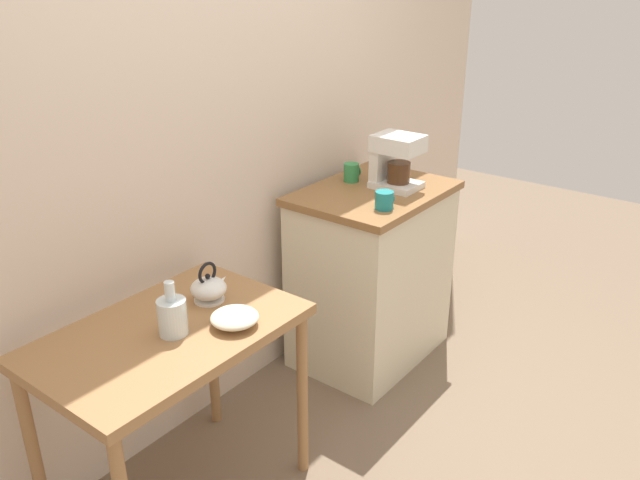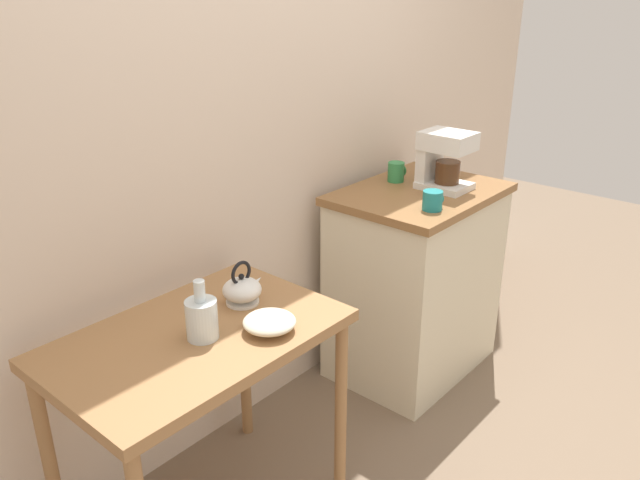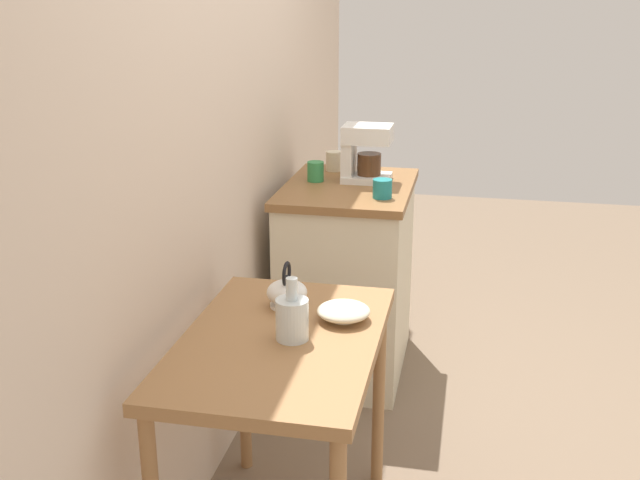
{
  "view_description": "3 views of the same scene",
  "coord_description": "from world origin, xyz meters",
  "px_view_note": "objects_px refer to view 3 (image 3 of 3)",
  "views": [
    {
      "loc": [
        -1.85,
        -1.62,
        1.93
      ],
      "look_at": [
        0.09,
        -0.14,
        0.87
      ],
      "focal_mm": 36.35,
      "sensor_mm": 36.0,
      "label": 1
    },
    {
      "loc": [
        -1.7,
        -1.46,
        1.8
      ],
      "look_at": [
        -0.15,
        -0.13,
        0.95
      ],
      "focal_mm": 35.49,
      "sensor_mm": 36.0,
      "label": 2
    },
    {
      "loc": [
        -2.66,
        -0.58,
        1.77
      ],
      "look_at": [
        -0.19,
        -0.07,
        0.93
      ],
      "focal_mm": 42.69,
      "sensor_mm": 36.0,
      "label": 3
    }
  ],
  "objects_px": {
    "coffee_maker": "(363,151)",
    "teakettle": "(287,292)",
    "mug_dark_teal": "(382,189)",
    "mug_tall_green": "(316,171)",
    "bowl_stoneware": "(344,311)",
    "mug_small_cream": "(334,161)",
    "glass_carafe_vase": "(292,318)"
  },
  "relations": [
    {
      "from": "coffee_maker",
      "to": "teakettle",
      "type": "bearing_deg",
      "value": 176.5
    },
    {
      "from": "mug_dark_teal",
      "to": "mug_tall_green",
      "type": "relative_size",
      "value": 0.98
    },
    {
      "from": "bowl_stoneware",
      "to": "teakettle",
      "type": "relative_size",
      "value": 1.03
    },
    {
      "from": "mug_small_cream",
      "to": "coffee_maker",
      "type": "bearing_deg",
      "value": -137.49
    },
    {
      "from": "mug_dark_teal",
      "to": "mug_small_cream",
      "type": "xyz_separation_m",
      "value": [
        0.46,
        0.3,
        0.01
      ]
    },
    {
      "from": "bowl_stoneware",
      "to": "glass_carafe_vase",
      "type": "distance_m",
      "value": 0.21
    },
    {
      "from": "coffee_maker",
      "to": "mug_dark_teal",
      "type": "bearing_deg",
      "value": -155.06
    },
    {
      "from": "glass_carafe_vase",
      "to": "coffee_maker",
      "type": "distance_m",
      "value": 1.41
    },
    {
      "from": "teakettle",
      "to": "mug_dark_teal",
      "type": "height_order",
      "value": "mug_dark_teal"
    },
    {
      "from": "mug_tall_green",
      "to": "mug_small_cream",
      "type": "xyz_separation_m",
      "value": [
        0.23,
        -0.04,
        0.0
      ]
    },
    {
      "from": "bowl_stoneware",
      "to": "mug_tall_green",
      "type": "bearing_deg",
      "value": 16.05
    },
    {
      "from": "teakettle",
      "to": "mug_tall_green",
      "type": "xyz_separation_m",
      "value": [
        1.11,
        0.14,
        0.14
      ]
    },
    {
      "from": "bowl_stoneware",
      "to": "coffee_maker",
      "type": "bearing_deg",
      "value": 6.06
    },
    {
      "from": "bowl_stoneware",
      "to": "mug_tall_green",
      "type": "height_order",
      "value": "mug_tall_green"
    },
    {
      "from": "teakettle",
      "to": "mug_dark_teal",
      "type": "relative_size",
      "value": 1.83
    },
    {
      "from": "teakettle",
      "to": "mug_tall_green",
      "type": "height_order",
      "value": "mug_tall_green"
    },
    {
      "from": "teakettle",
      "to": "glass_carafe_vase",
      "type": "distance_m",
      "value": 0.25
    },
    {
      "from": "glass_carafe_vase",
      "to": "coffee_maker",
      "type": "height_order",
      "value": "coffee_maker"
    },
    {
      "from": "bowl_stoneware",
      "to": "teakettle",
      "type": "height_order",
      "value": "teakettle"
    },
    {
      "from": "teakettle",
      "to": "mug_dark_teal",
      "type": "bearing_deg",
      "value": -12.85
    },
    {
      "from": "glass_carafe_vase",
      "to": "coffee_maker",
      "type": "xyz_separation_m",
      "value": [
        1.39,
        0.0,
        0.22
      ]
    },
    {
      "from": "glass_carafe_vase",
      "to": "mug_tall_green",
      "type": "xyz_separation_m",
      "value": [
        1.35,
        0.21,
        0.12
      ]
    },
    {
      "from": "bowl_stoneware",
      "to": "glass_carafe_vase",
      "type": "xyz_separation_m",
      "value": [
        -0.16,
        0.13,
        0.04
      ]
    },
    {
      "from": "bowl_stoneware",
      "to": "glass_carafe_vase",
      "type": "bearing_deg",
      "value": 142.24
    },
    {
      "from": "teakettle",
      "to": "coffee_maker",
      "type": "bearing_deg",
      "value": -3.5
    },
    {
      "from": "bowl_stoneware",
      "to": "glass_carafe_vase",
      "type": "height_order",
      "value": "glass_carafe_vase"
    },
    {
      "from": "mug_small_cream",
      "to": "teakettle",
      "type": "bearing_deg",
      "value": -175.95
    },
    {
      "from": "coffee_maker",
      "to": "mug_dark_teal",
      "type": "distance_m",
      "value": 0.32
    },
    {
      "from": "teakettle",
      "to": "glass_carafe_vase",
      "type": "xyz_separation_m",
      "value": [
        -0.24,
        -0.07,
        0.02
      ]
    },
    {
      "from": "mug_dark_teal",
      "to": "mug_small_cream",
      "type": "relative_size",
      "value": 0.94
    },
    {
      "from": "coffee_maker",
      "to": "mug_dark_teal",
      "type": "xyz_separation_m",
      "value": [
        -0.28,
        -0.13,
        -0.1
      ]
    },
    {
      "from": "glass_carafe_vase",
      "to": "mug_small_cream",
      "type": "xyz_separation_m",
      "value": [
        1.58,
        0.17,
        0.12
      ]
    }
  ]
}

